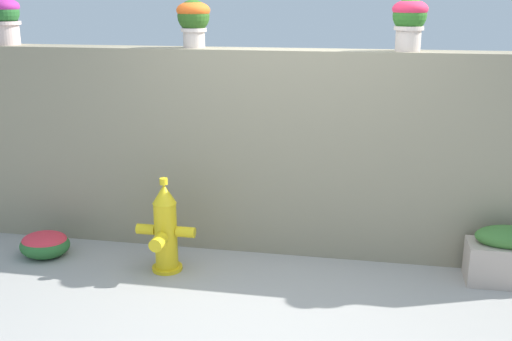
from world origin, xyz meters
The scene contains 8 objects.
ground_plane centered at (0.00, 0.00, 0.00)m, with size 24.00×24.00×0.00m, color #999692.
stone_wall centered at (0.00, 1.09, 0.87)m, with size 5.86×0.31×1.74m, color gray.
potted_plant_0 centered at (-2.56, 1.10, 1.98)m, with size 0.27×0.27×0.42m.
potted_plant_1 centered at (-0.85, 1.10, 1.98)m, with size 0.28×0.28×0.39m.
potted_plant_2 centered at (0.89, 1.08, 1.98)m, with size 0.27×0.27×0.40m.
fire_hydrant centered at (-0.94, 0.45, 0.35)m, with size 0.48×0.38×0.78m.
flower_bush_left centered at (-2.06, 0.53, 0.11)m, with size 0.43×0.38×0.22m.
planter_box centered at (1.72, 0.72, 0.22)m, with size 0.59×0.31×0.47m.
Camera 1 is at (0.62, -3.85, 2.14)m, focal length 42.40 mm.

